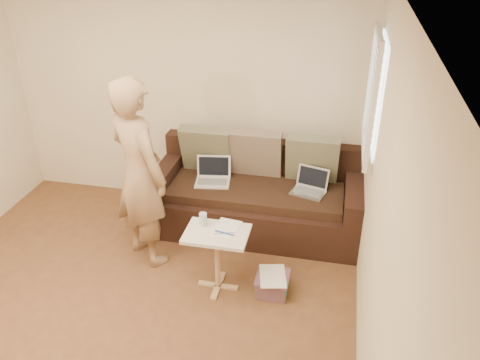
{
  "coord_description": "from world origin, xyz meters",
  "views": [
    {
      "loc": [
        1.66,
        -2.65,
        3.06
      ],
      "look_at": [
        0.8,
        1.4,
        0.78
      ],
      "focal_mm": 36.37,
      "sensor_mm": 36.0,
      "label": 1
    }
  ],
  "objects_px": {
    "laptop_silver": "(308,193)",
    "side_table": "(217,260)",
    "striped_box": "(272,284)",
    "sofa": "(256,193)",
    "laptop_white": "(212,183)",
    "drinking_glass": "(203,219)",
    "person": "(139,173)"
  },
  "relations": [
    {
      "from": "person",
      "to": "drinking_glass",
      "type": "height_order",
      "value": "person"
    },
    {
      "from": "laptop_silver",
      "to": "striped_box",
      "type": "height_order",
      "value": "laptop_silver"
    },
    {
      "from": "person",
      "to": "drinking_glass",
      "type": "relative_size",
      "value": 15.61
    },
    {
      "from": "person",
      "to": "drinking_glass",
      "type": "xyz_separation_m",
      "value": [
        0.67,
        -0.24,
        -0.26
      ]
    },
    {
      "from": "drinking_glass",
      "to": "side_table",
      "type": "bearing_deg",
      "value": -30.69
    },
    {
      "from": "sofa",
      "to": "drinking_glass",
      "type": "relative_size",
      "value": 18.33
    },
    {
      "from": "laptop_white",
      "to": "person",
      "type": "distance_m",
      "value": 0.95
    },
    {
      "from": "drinking_glass",
      "to": "person",
      "type": "bearing_deg",
      "value": 160.44
    },
    {
      "from": "sofa",
      "to": "laptop_white",
      "type": "xyz_separation_m",
      "value": [
        -0.47,
        -0.05,
        0.1
      ]
    },
    {
      "from": "laptop_silver",
      "to": "striped_box",
      "type": "xyz_separation_m",
      "value": [
        -0.21,
        -0.97,
        -0.43
      ]
    },
    {
      "from": "laptop_silver",
      "to": "striped_box",
      "type": "bearing_deg",
      "value": -86.65
    },
    {
      "from": "laptop_white",
      "to": "drinking_glass",
      "type": "relative_size",
      "value": 3.03
    },
    {
      "from": "person",
      "to": "side_table",
      "type": "xyz_separation_m",
      "value": [
        0.82,
        -0.32,
        -0.63
      ]
    },
    {
      "from": "drinking_glass",
      "to": "sofa",
      "type": "bearing_deg",
      "value": 72.2
    },
    {
      "from": "sofa",
      "to": "laptop_silver",
      "type": "height_order",
      "value": "sofa"
    },
    {
      "from": "laptop_silver",
      "to": "side_table",
      "type": "relative_size",
      "value": 0.55
    },
    {
      "from": "laptop_silver",
      "to": "drinking_glass",
      "type": "distance_m",
      "value": 1.27
    },
    {
      "from": "sofa",
      "to": "laptop_silver",
      "type": "xyz_separation_m",
      "value": [
        0.55,
        -0.05,
        0.1
      ]
    },
    {
      "from": "laptop_silver",
      "to": "side_table",
      "type": "distance_m",
      "value": 1.25
    },
    {
      "from": "laptop_white",
      "to": "striped_box",
      "type": "xyz_separation_m",
      "value": [
        0.81,
        -0.97,
        -0.43
      ]
    },
    {
      "from": "laptop_white",
      "to": "striped_box",
      "type": "distance_m",
      "value": 1.33
    },
    {
      "from": "laptop_white",
      "to": "side_table",
      "type": "bearing_deg",
      "value": -81.69
    },
    {
      "from": "sofa",
      "to": "person",
      "type": "bearing_deg",
      "value": -143.57
    },
    {
      "from": "laptop_silver",
      "to": "striped_box",
      "type": "relative_size",
      "value": 1.13
    },
    {
      "from": "sofa",
      "to": "striped_box",
      "type": "bearing_deg",
      "value": -71.62
    },
    {
      "from": "laptop_white",
      "to": "side_table",
      "type": "height_order",
      "value": "laptop_white"
    },
    {
      "from": "drinking_glass",
      "to": "laptop_white",
      "type": "bearing_deg",
      "value": 100.0
    },
    {
      "from": "striped_box",
      "to": "side_table",
      "type": "bearing_deg",
      "value": -176.08
    },
    {
      "from": "side_table",
      "to": "striped_box",
      "type": "height_order",
      "value": "side_table"
    },
    {
      "from": "person",
      "to": "drinking_glass",
      "type": "bearing_deg",
      "value": -165.84
    },
    {
      "from": "sofa",
      "to": "drinking_glass",
      "type": "height_order",
      "value": "sofa"
    },
    {
      "from": "sofa",
      "to": "laptop_white",
      "type": "relative_size",
      "value": 6.04
    }
  ]
}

